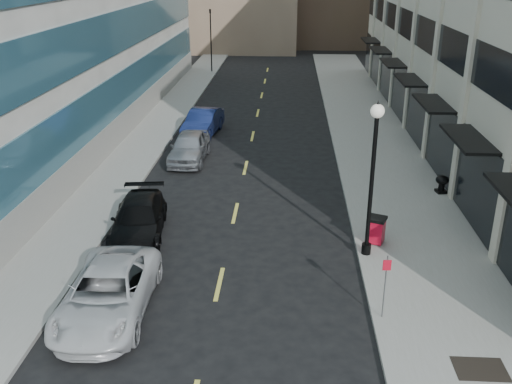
# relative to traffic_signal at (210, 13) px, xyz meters

# --- Properties ---
(sidewalk_right) EXTENTS (5.00, 80.00, 0.15)m
(sidewalk_right) POSITION_rel_traffic_signal_xyz_m (13.00, -28.00, -5.64)
(sidewalk_right) COLOR gray
(sidewalk_right) RESTS_ON ground
(sidewalk_left) EXTENTS (3.00, 80.00, 0.15)m
(sidewalk_left) POSITION_rel_traffic_signal_xyz_m (-1.00, -28.00, -5.64)
(sidewalk_left) COLOR gray
(sidewalk_left) RESTS_ON ground
(grate_far) EXTENTS (1.40, 1.00, 0.01)m
(grate_far) POSITION_rel_traffic_signal_xyz_m (13.10, -44.20, -5.56)
(grate_far) COLOR black
(grate_far) RESTS_ON sidewalk_right
(road_centerline) EXTENTS (0.15, 68.20, 0.01)m
(road_centerline) POSITION_rel_traffic_signal_xyz_m (5.50, -31.00, -5.71)
(road_centerline) COLOR #D8CC4C
(road_centerline) RESTS_ON ground
(traffic_signal) EXTENTS (0.66, 0.66, 6.98)m
(traffic_signal) POSITION_rel_traffic_signal_xyz_m (0.00, 0.00, 0.00)
(traffic_signal) COLOR black
(traffic_signal) RESTS_ON ground
(car_white_van) EXTENTS (2.68, 5.57, 1.53)m
(car_white_van) POSITION_rel_traffic_signal_xyz_m (2.25, -42.00, -4.95)
(car_white_van) COLOR silver
(car_white_van) RESTS_ON ground
(car_black_pickup) EXTENTS (2.62, 5.18, 1.44)m
(car_black_pickup) POSITION_rel_traffic_signal_xyz_m (1.81, -36.41, -5.00)
(car_black_pickup) COLOR black
(car_black_pickup) RESTS_ON ground
(car_silver_sedan) EXTENTS (2.00, 4.77, 1.61)m
(car_silver_sedan) POSITION_rel_traffic_signal_xyz_m (2.30, -27.00, -4.91)
(car_silver_sedan) COLOR #94969C
(car_silver_sedan) RESTS_ON ground
(car_blue_sedan) EXTENTS (2.28, 5.06, 1.61)m
(car_blue_sedan) POSITION_rel_traffic_signal_xyz_m (2.30, -21.84, -4.91)
(car_blue_sedan) COLOR navy
(car_blue_sedan) RESTS_ON ground
(trash_bin) EXTENTS (0.87, 0.87, 1.08)m
(trash_bin) POSITION_rel_traffic_signal_xyz_m (11.27, -36.81, -4.99)
(trash_bin) COLOR red
(trash_bin) RESTS_ON sidewalk_right
(lamppost) EXTENTS (0.49, 0.49, 5.86)m
(lamppost) POSITION_rel_traffic_signal_xyz_m (10.80, -37.74, -2.13)
(lamppost) COLOR black
(lamppost) RESTS_ON sidewalk_right
(sign_post) EXTENTS (0.25, 0.06, 2.15)m
(sign_post) POSITION_rel_traffic_signal_xyz_m (10.80, -41.89, -4.16)
(sign_post) COLOR slate
(sign_post) RESTS_ON sidewalk_right
(urn_planter) EXTENTS (0.62, 0.62, 0.86)m
(urn_planter) POSITION_rel_traffic_signal_xyz_m (15.10, -31.37, -5.05)
(urn_planter) COLOR black
(urn_planter) RESTS_ON sidewalk_right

